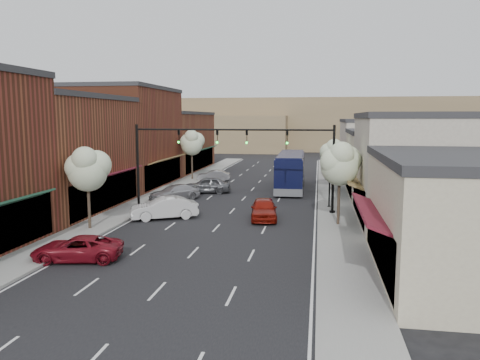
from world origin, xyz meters
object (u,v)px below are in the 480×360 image
at_px(tree_left_near, 88,168).
at_px(lamp_post_near, 330,173).
at_px(signal_mast_right, 303,155).
at_px(parked_car_e, 213,176).
at_px(coach_bus, 291,171).
at_px(parked_car_b, 164,208).
at_px(parked_car_c, 174,193).
at_px(parked_car_d, 207,185).
at_px(signal_mast_left, 165,154).
at_px(red_hatchback, 264,209).
at_px(tree_right_near, 340,163).
at_px(parked_car_a, 77,248).
at_px(tree_right_far, 333,153).
at_px(lamp_post_far, 327,156).
at_px(tree_left_far, 192,142).

distance_m(tree_left_near, lamp_post_near, 19.25).
height_order(signal_mast_right, parked_car_e, signal_mast_right).
xyz_separation_m(tree_left_near, coach_bus, (12.22, 20.82, -2.25)).
relative_size(parked_car_b, parked_car_e, 1.27).
relative_size(parked_car_c, parked_car_d, 1.01).
bearing_deg(signal_mast_left, coach_bus, 53.10).
xyz_separation_m(signal_mast_right, parked_car_e, (-11.17, 17.58, -3.97)).
distance_m(red_hatchback, parked_car_e, 21.98).
height_order(tree_right_near, parked_car_b, tree_right_near).
relative_size(signal_mast_right, parked_car_d, 1.71).
height_order(signal_mast_left, coach_bus, signal_mast_left).
distance_m(parked_car_a, parked_car_e, 32.01).
relative_size(tree_right_near, tree_right_far, 1.10).
bearing_deg(red_hatchback, parked_car_c, 135.82).
bearing_deg(lamp_post_far, parked_car_a, -111.41).
distance_m(signal_mast_left, parked_car_c, 5.76).
bearing_deg(tree_left_far, tree_right_near, -52.96).
bearing_deg(signal_mast_left, lamp_post_near, 10.56).
bearing_deg(parked_car_c, lamp_post_far, 95.63).
bearing_deg(signal_mast_left, parked_car_a, -90.31).
bearing_deg(parked_car_a, signal_mast_left, 169.21).
relative_size(tree_left_far, parked_car_c, 1.27).
bearing_deg(coach_bus, parked_car_d, -154.64).
bearing_deg(lamp_post_near, parked_car_b, -153.19).
height_order(signal_mast_right, tree_right_near, signal_mast_right).
bearing_deg(tree_left_near, parked_car_b, 49.20).
bearing_deg(coach_bus, parked_car_b, -118.42).
bearing_deg(signal_mast_right, lamp_post_near, 48.95).
distance_m(tree_left_near, red_hatchback, 12.84).
bearing_deg(coach_bus, lamp_post_far, 60.87).
relative_size(lamp_post_near, parked_car_b, 0.89).
height_order(signal_mast_left, parked_car_a, signal_mast_left).
height_order(lamp_post_near, parked_car_d, lamp_post_near).
relative_size(lamp_post_near, red_hatchback, 0.95).
distance_m(signal_mast_right, signal_mast_left, 11.24).
xyz_separation_m(coach_bus, parked_car_b, (-8.48, -16.49, -1.15)).
bearing_deg(tree_left_far, coach_bus, -22.96).
height_order(tree_right_far, lamp_post_near, tree_right_far).
xyz_separation_m(lamp_post_far, parked_car_c, (-14.00, -15.82, -2.30)).
height_order(parked_car_d, parked_car_e, parked_car_d).
relative_size(tree_left_near, parked_car_d, 1.19).
xyz_separation_m(signal_mast_right, coach_bus, (-1.65, 12.77, -2.65)).
xyz_separation_m(signal_mast_left, tree_left_far, (-2.63, 17.95, -0.02)).
xyz_separation_m(lamp_post_near, parked_car_b, (-12.31, -6.22, -2.18)).
relative_size(tree_right_near, parked_car_c, 1.23).
relative_size(coach_bus, parked_car_a, 2.66).
height_order(lamp_post_near, lamp_post_far, same).
xyz_separation_m(tree_right_near, parked_car_d, (-12.55, 12.74, -3.63)).
bearing_deg(parked_car_d, red_hatchback, 22.34).
distance_m(tree_left_far, coach_bus, 13.53).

